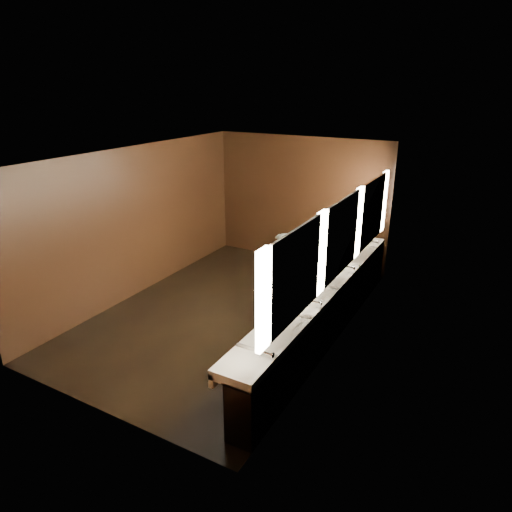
{
  "coord_description": "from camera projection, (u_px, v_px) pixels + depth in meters",
  "views": [
    {
      "loc": [
        3.97,
        -6.12,
        3.86
      ],
      "look_at": [
        0.55,
        0.0,
        1.18
      ],
      "focal_mm": 32.0,
      "sensor_mm": 36.0,
      "label": 1
    }
  ],
  "objects": [
    {
      "name": "floor",
      "position": [
        229.0,
        312.0,
        8.18
      ],
      "size": [
        6.0,
        6.0,
        0.0
      ],
      "primitive_type": "plane",
      "color": "black",
      "rests_on": "ground"
    },
    {
      "name": "ceiling",
      "position": [
        226.0,
        154.0,
        7.18
      ],
      "size": [
        4.0,
        6.0,
        0.02
      ],
      "primitive_type": "cube",
      "color": "#2D2D2B",
      "rests_on": "wall_back"
    },
    {
      "name": "wall_back",
      "position": [
        300.0,
        201.0,
        10.12
      ],
      "size": [
        4.0,
        0.02,
        2.8
      ],
      "primitive_type": "cube",
      "color": "black",
      "rests_on": "floor"
    },
    {
      "name": "wall_front",
      "position": [
        87.0,
        311.0,
        5.23
      ],
      "size": [
        4.0,
        0.02,
        2.8
      ],
      "primitive_type": "cube",
      "color": "black",
      "rests_on": "floor"
    },
    {
      "name": "wall_left",
      "position": [
        138.0,
        222.0,
        8.59
      ],
      "size": [
        0.02,
        6.0,
        2.8
      ],
      "primitive_type": "cube",
      "color": "black",
      "rests_on": "floor"
    },
    {
      "name": "wall_right",
      "position": [
        341.0,
        259.0,
        6.76
      ],
      "size": [
        0.02,
        6.0,
        2.8
      ],
      "primitive_type": "cube",
      "color": "black",
      "rests_on": "floor"
    },
    {
      "name": "sink_counter",
      "position": [
        325.0,
        310.0,
        7.18
      ],
      "size": [
        0.55,
        5.4,
        1.01
      ],
      "color": "black",
      "rests_on": "floor"
    },
    {
      "name": "mirror_band",
      "position": [
        342.0,
        237.0,
        6.65
      ],
      "size": [
        0.06,
        5.03,
        1.15
      ],
      "color": "#FFEECA",
      "rests_on": "wall_right"
    },
    {
      "name": "person",
      "position": [
        281.0,
        285.0,
        7.19
      ],
      "size": [
        0.58,
        0.72,
        1.72
      ],
      "primitive_type": "imported",
      "rotation": [
        0.0,
        0.0,
        -1.27
      ],
      "color": "#86A7C8",
      "rests_on": "floor"
    },
    {
      "name": "trash_bin",
      "position": [
        288.0,
        345.0,
        6.66
      ],
      "size": [
        0.35,
        0.35,
        0.53
      ],
      "primitive_type": "cylinder",
      "rotation": [
        0.0,
        0.0,
        0.02
      ],
      "color": "black",
      "rests_on": "floor"
    }
  ]
}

